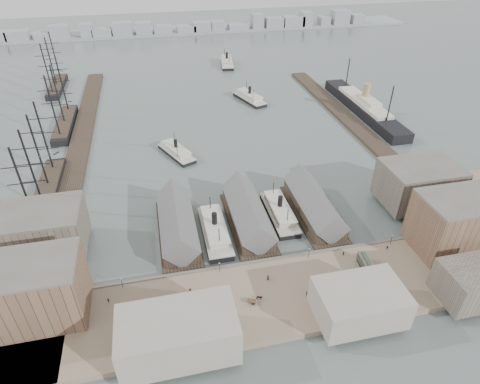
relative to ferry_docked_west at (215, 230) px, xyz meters
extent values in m
plane|color=#4E5A58|center=(13.00, -13.43, -2.45)|extent=(900.00, 900.00, 0.00)
cube|color=#7F6B55|center=(13.00, -33.43, -1.45)|extent=(180.00, 30.00, 2.00)
cube|color=#59544C|center=(13.00, -18.63, -1.30)|extent=(180.00, 1.20, 2.30)
cube|color=#2D231C|center=(-55.00, 86.57, -1.65)|extent=(10.00, 220.00, 1.60)
cube|color=#2D231C|center=(91.00, 76.57, -1.65)|extent=(10.00, 180.00, 1.60)
cube|color=#2D231C|center=(-13.00, 2.57, -1.85)|extent=(14.00, 42.00, 1.20)
cube|color=#2D231C|center=(-13.00, 3.57, 1.25)|extent=(12.00, 36.00, 5.00)
cube|color=#59595B|center=(-13.00, 3.57, 3.85)|extent=(12.60, 37.00, 12.60)
cube|color=#2D231C|center=(13.00, 2.57, -1.85)|extent=(14.00, 42.00, 1.20)
cube|color=#2D231C|center=(13.00, 3.57, 1.25)|extent=(12.00, 36.00, 5.00)
cube|color=#59595B|center=(13.00, 3.57, 3.85)|extent=(12.60, 37.00, 12.60)
cube|color=#2D231C|center=(39.00, 2.57, -1.85)|extent=(14.00, 42.00, 1.20)
cube|color=#2D231C|center=(39.00, 3.57, 1.25)|extent=(12.00, 36.00, 5.00)
cube|color=#59595B|center=(39.00, 3.57, 3.85)|extent=(12.60, 37.00, 12.60)
cube|color=brown|center=(-57.00, -25.43, 8.55)|extent=(32.00, 18.00, 18.00)
cube|color=#60564C|center=(-57.00, 4.57, 6.55)|extent=(26.00, 20.00, 14.00)
cube|color=brown|center=(79.00, -25.43, 9.05)|extent=(30.00, 18.00, 19.00)
cube|color=#60564C|center=(81.00, 1.57, 7.05)|extent=(28.00, 20.00, 15.00)
cube|color=gray|center=(33.00, -45.43, 4.55)|extent=(24.00, 16.00, 10.00)
cube|color=gray|center=(-17.00, -45.43, 5.55)|extent=(30.00, 16.00, 12.00)
cube|color=#60564C|center=(68.00, -46.43, 5.05)|extent=(18.00, 14.00, 11.00)
cylinder|color=black|center=(-32.00, -20.43, 1.35)|extent=(0.16, 0.16, 3.60)
sphere|color=beige|center=(-32.00, -20.43, 3.25)|extent=(0.44, 0.44, 0.44)
cylinder|color=black|center=(-2.00, -20.43, 1.35)|extent=(0.16, 0.16, 3.60)
sphere|color=beige|center=(-2.00, -20.43, 3.25)|extent=(0.44, 0.44, 0.44)
cylinder|color=black|center=(28.00, -20.43, 1.35)|extent=(0.16, 0.16, 3.60)
sphere|color=beige|center=(28.00, -20.43, 3.25)|extent=(0.44, 0.44, 0.44)
cylinder|color=black|center=(58.00, -20.43, 1.35)|extent=(0.16, 0.16, 3.60)
sphere|color=beige|center=(58.00, -20.43, 3.25)|extent=(0.44, 0.44, 0.44)
cube|color=gray|center=(13.00, 326.57, -1.45)|extent=(500.00, 40.00, 2.00)
cube|color=gray|center=(-132.16, 316.57, 2.69)|extent=(20.65, 14.00, 10.28)
cube|color=gray|center=(-110.57, 316.57, 1.17)|extent=(14.71, 14.00, 7.23)
cube|color=gray|center=(-94.98, 316.57, 4.17)|extent=(17.63, 14.00, 13.23)
cube|color=gray|center=(-70.49, 316.57, 4.34)|extent=(10.74, 14.00, 13.58)
cube|color=gray|center=(-56.86, 316.57, 1.87)|extent=(18.06, 14.00, 8.64)
cube|color=gray|center=(-36.92, 316.57, 4.20)|extent=(18.55, 14.00, 13.29)
cube|color=gray|center=(-16.70, 316.57, 3.79)|extent=(15.33, 14.00, 12.47)
cube|color=gray|center=(1.71, 316.57, 1.91)|extent=(17.56, 14.00, 8.72)
cube|color=gray|center=(24.96, 316.57, 1.37)|extent=(18.76, 14.00, 7.63)
cube|color=gray|center=(40.85, 316.57, 2.73)|extent=(17.61, 14.00, 10.35)
cube|color=gray|center=(57.04, 316.57, 2.70)|extent=(13.38, 14.00, 10.30)
cube|color=gray|center=(78.61, 316.57, 0.93)|extent=(20.73, 14.00, 6.75)
cube|color=gray|center=(98.69, 316.57, 5.34)|extent=(11.51, 14.00, 15.57)
cube|color=gray|center=(116.47, 316.57, 3.18)|extent=(18.17, 14.00, 11.26)
cube|color=gray|center=(138.20, 316.57, 3.47)|extent=(21.81, 14.00, 11.83)
cube|color=gray|center=(152.05, 316.57, 5.30)|extent=(11.12, 14.00, 15.50)
cube|color=gray|center=(172.69, 316.57, 2.70)|extent=(10.90, 14.00, 10.29)
cube|color=gray|center=(190.90, 316.57, 5.41)|extent=(17.95, 14.00, 15.72)
cube|color=gray|center=(210.92, 316.57, 2.81)|extent=(14.21, 14.00, 10.51)
cube|color=black|center=(0.00, 0.00, -1.51)|extent=(8.36, 29.24, 1.88)
cube|color=beige|center=(0.00, 0.00, -0.15)|extent=(8.77, 29.24, 0.52)
cube|color=beige|center=(0.00, 0.00, 1.31)|extent=(6.79, 20.89, 2.30)
cube|color=beige|center=(0.00, 0.00, 2.77)|extent=(7.31, 22.98, 0.42)
cylinder|color=black|center=(0.00, 0.00, 5.07)|extent=(1.88, 1.88, 4.70)
cylinder|color=black|center=(0.00, 9.40, 4.86)|extent=(0.31, 0.31, 6.27)
cylinder|color=black|center=(0.00, -9.40, 4.86)|extent=(0.31, 0.31, 6.27)
cube|color=black|center=(26.00, 5.38, -1.55)|extent=(7.97, 27.90, 1.79)
cube|color=beige|center=(26.00, 5.38, -0.26)|extent=(8.37, 27.90, 0.50)
cube|color=beige|center=(26.00, 5.38, 1.14)|extent=(6.48, 19.93, 2.19)
cube|color=beige|center=(26.00, 5.38, 2.53)|extent=(6.97, 21.92, 0.40)
cylinder|color=black|center=(26.00, 5.38, 4.73)|extent=(1.79, 1.79, 4.48)
cylinder|color=black|center=(26.00, 14.35, 4.53)|extent=(0.30, 0.30, 5.98)
cylinder|color=black|center=(26.00, -3.58, 4.53)|extent=(0.30, 0.30, 5.98)
cube|color=black|center=(-8.14, 62.98, -1.64)|extent=(16.83, 25.77, 1.61)
cube|color=beige|center=(-8.14, 62.98, -0.48)|extent=(17.16, 25.92, 0.45)
cube|color=beige|center=(-8.14, 62.98, 0.77)|extent=(12.66, 18.70, 1.97)
cube|color=beige|center=(-8.14, 62.98, 2.03)|extent=(13.81, 20.51, 0.36)
cylinder|color=black|center=(-8.14, 62.98, 3.99)|extent=(1.61, 1.61, 4.03)
cylinder|color=black|center=(-8.14, 71.03, 3.81)|extent=(0.27, 0.27, 5.37)
cylinder|color=black|center=(-8.14, 54.92, 3.81)|extent=(0.27, 0.27, 5.37)
cube|color=black|center=(43.40, 123.99, -1.55)|extent=(16.47, 28.88, 1.79)
cube|color=beige|center=(43.40, 123.99, -0.26)|extent=(16.85, 29.01, 0.50)
cube|color=beige|center=(43.40, 123.99, 1.13)|extent=(12.50, 20.88, 2.18)
cube|color=beige|center=(43.40, 123.99, 2.52)|extent=(13.61, 22.92, 0.40)
cylinder|color=black|center=(43.40, 123.99, 4.70)|extent=(1.79, 1.79, 4.47)
cylinder|color=black|center=(43.40, 132.93, 4.50)|extent=(0.30, 0.30, 5.96)
cylinder|color=black|center=(43.40, 115.05, 4.50)|extent=(0.30, 0.30, 5.96)
cube|color=black|center=(44.02, 201.15, -1.50)|extent=(12.04, 30.43, 1.90)
cube|color=beige|center=(44.02, 201.15, -0.12)|extent=(12.46, 30.48, 0.53)
cube|color=beige|center=(44.02, 201.15, 1.36)|extent=(9.43, 21.84, 2.33)
cube|color=beige|center=(44.02, 201.15, 2.84)|extent=(10.21, 24.00, 0.42)
cylinder|color=black|center=(44.02, 201.15, 5.17)|extent=(1.90, 1.90, 4.76)
cylinder|color=black|center=(44.02, 210.67, 4.96)|extent=(0.32, 0.32, 6.35)
cylinder|color=black|center=(44.02, 191.63, 4.96)|extent=(0.32, 0.32, 6.35)
cube|color=black|center=(-63.31, 37.33, -0.78)|extent=(8.35, 57.50, 3.34)
cube|color=#2D231C|center=(-63.31, 37.33, 1.17)|extent=(7.88, 51.75, 0.56)
cylinder|color=black|center=(-63.31, 17.21, 16.10)|extent=(0.74, 0.74, 31.53)
cylinder|color=black|center=(-63.31, 30.62, 16.10)|extent=(0.74, 0.74, 31.53)
cylinder|color=black|center=(-63.31, 44.04, 16.10)|extent=(0.74, 0.74, 31.53)
cylinder|color=black|center=(-63.31, 57.46, 16.10)|extent=(0.74, 0.74, 31.53)
cube|color=black|center=(-65.05, 108.92, -0.78)|extent=(8.33, 48.13, 3.33)
cube|color=#2D231C|center=(-65.05, 108.92, 1.16)|extent=(7.87, 43.32, 0.56)
cylinder|color=black|center=(-65.05, 92.07, 16.06)|extent=(0.74, 0.74, 31.47)
cylinder|color=black|center=(-65.05, 108.92, 16.06)|extent=(0.74, 0.74, 31.47)
cylinder|color=black|center=(-65.05, 125.76, 16.06)|extent=(0.74, 0.74, 31.47)
cube|color=black|center=(-78.49, 174.06, -0.82)|extent=(8.16, 45.34, 3.26)
cube|color=#2D231C|center=(-78.49, 174.06, 1.09)|extent=(7.71, 40.81, 0.54)
cylinder|color=black|center=(-78.49, 158.19, 15.69)|extent=(0.73, 0.73, 30.83)
cylinder|color=black|center=(-78.49, 174.06, 15.69)|extent=(0.73, 0.73, 30.83)
cylinder|color=black|center=(-78.49, 189.93, 15.69)|extent=(0.73, 0.73, 30.83)
cube|color=black|center=(105.00, 92.05, 0.29)|extent=(11.86, 86.66, 5.47)
cube|color=beige|center=(105.00, 92.05, 3.94)|extent=(10.03, 50.17, 1.82)
cube|color=beige|center=(105.00, 87.49, 6.22)|extent=(7.30, 18.24, 2.74)
cylinder|color=tan|center=(105.00, 92.05, 10.32)|extent=(4.01, 4.01, 9.12)
cube|color=black|center=(43.75, -30.21, -0.04)|extent=(3.27, 9.95, 0.82)
cube|color=#2C3728|center=(43.75, -30.21, 1.71)|extent=(3.42, 10.47, 2.68)
cube|color=#59595B|center=(43.75, -30.21, 3.21)|extent=(3.65, 10.90, 0.31)
imported|color=black|center=(-22.98, -28.82, 0.31)|extent=(1.83, 1.80, 1.52)
cube|color=#3F2D21|center=(-25.10, -30.32, 0.45)|extent=(2.99, 2.73, 0.25)
cylinder|color=black|center=(-24.70, -30.89, 0.10)|extent=(0.94, 0.70, 1.10)
cylinder|color=black|center=(-25.51, -29.75, 0.10)|extent=(0.94, 0.70, 1.10)
imported|color=black|center=(7.41, -34.21, 0.33)|extent=(2.01, 1.35, 1.56)
cube|color=#3F2D21|center=(4.93, -34.99, 0.45)|extent=(2.93, 2.21, 0.25)
cylinder|color=black|center=(5.14, -35.66, 0.10)|extent=(1.07, 0.40, 1.10)
cylinder|color=black|center=(4.72, -34.32, 0.10)|extent=(1.07, 0.40, 1.10)
imported|color=black|center=(31.05, -33.66, 0.26)|extent=(1.64, 1.75, 1.42)
cube|color=#3F2D21|center=(28.63, -32.70, 0.45)|extent=(2.97, 2.35, 0.25)
cylinder|color=black|center=(28.37, -33.35, 0.10)|extent=(1.05, 0.48, 1.10)
cylinder|color=black|center=(28.89, -32.05, 0.10)|extent=(1.05, 0.48, 1.10)
imported|color=black|center=(-35.94, -25.37, 0.39)|extent=(0.67, 0.54, 1.67)
imported|color=black|center=(-28.74, -29.96, 0.45)|extent=(1.10, 1.03, 1.80)
imported|color=black|center=(-12.13, -27.02, 0.40)|extent=(1.13, 0.70, 1.69)
imported|color=black|center=(-2.21, -39.92, 0.38)|extent=(0.66, 1.04, 1.65)
imported|color=black|center=(12.10, -27.07, 0.44)|extent=(1.03, 0.98, 1.77)
imported|color=black|center=(21.58, -35.73, 0.44)|extent=(0.64, 0.76, 1.77)
imported|color=black|center=(39.66, -22.06, 0.34)|extent=(0.62, 0.78, 1.57)
imported|color=black|center=(49.66, -35.84, 0.39)|extent=(1.09, 1.24, 1.67)
imported|color=black|center=(55.42, -22.65, 0.39)|extent=(0.93, 1.02, 1.67)
imported|color=black|center=(70.50, -34.90, 0.38)|extent=(0.96, 0.92, 1.65)
camera|label=1|loc=(-15.72, -110.97, 92.32)|focal=30.00mm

